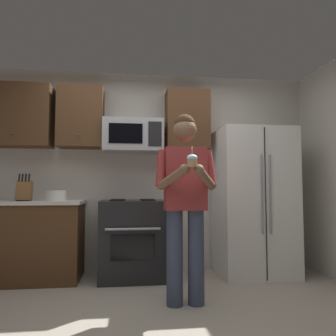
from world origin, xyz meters
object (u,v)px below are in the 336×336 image
object	(u,v)px
oven_range	(132,239)
knife_block	(24,191)
refrigerator	(254,202)
bowl_large_white	(56,195)
cupcake	(192,160)
person	(185,195)
microwave	(133,136)

from	to	relation	value
oven_range	knife_block	xyz separation A→B (m)	(-1.24, -0.03, 0.57)
refrigerator	bowl_large_white	world-z (taller)	refrigerator
cupcake	person	bearing A→B (deg)	90.00
oven_range	microwave	size ratio (longest dim) A/B	1.26
oven_range	microwave	world-z (taller)	microwave
oven_range	knife_block	distance (m)	1.37
cupcake	knife_block	bearing A→B (deg)	143.56
knife_block	cupcake	size ratio (longest dim) A/B	1.84
oven_range	bowl_large_white	bearing A→B (deg)	179.31
microwave	bowl_large_white	world-z (taller)	microwave
microwave	cupcake	world-z (taller)	microwave
oven_range	knife_block	world-z (taller)	knife_block
refrigerator	person	xyz separation A→B (m)	(-1.03, -0.93, 0.10)
cupcake	oven_range	bearing A→B (deg)	110.01
knife_block	bowl_large_white	xyz separation A→B (m)	(0.34, 0.04, -0.05)
microwave	cupcake	bearing A→B (deg)	-71.56
bowl_large_white	cupcake	world-z (taller)	cupcake
refrigerator	cupcake	size ratio (longest dim) A/B	10.35
oven_range	knife_block	bearing A→B (deg)	-178.64
refrigerator	person	bearing A→B (deg)	-137.94
microwave	cupcake	xyz separation A→B (m)	(0.47, -1.42, -0.43)
microwave	bowl_large_white	size ratio (longest dim) A/B	2.90
microwave	cupcake	size ratio (longest dim) A/B	4.26
refrigerator	cupcake	bearing A→B (deg)	-129.29
oven_range	refrigerator	distance (m)	1.56
microwave	bowl_large_white	bearing A→B (deg)	-173.13
knife_block	refrigerator	bearing A→B (deg)	-0.20
person	knife_block	bearing A→B (deg)	151.34
microwave	knife_block	world-z (taller)	microwave
oven_range	bowl_large_white	distance (m)	1.04
oven_range	cupcake	world-z (taller)	cupcake
refrigerator	oven_range	bearing A→B (deg)	178.50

